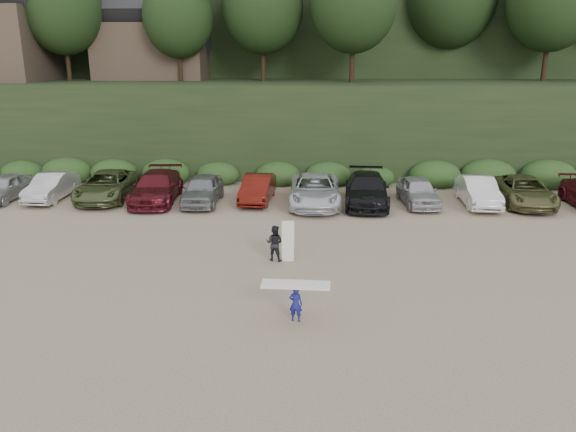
{
  "coord_description": "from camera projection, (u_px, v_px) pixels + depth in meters",
  "views": [
    {
      "loc": [
        0.15,
        -19.9,
        8.05
      ],
      "look_at": [
        -0.9,
        3.0,
        1.3
      ],
      "focal_mm": 35.0,
      "sensor_mm": 36.0,
      "label": 1
    }
  ],
  "objects": [
    {
      "name": "ground",
      "position": [
        308.0,
        271.0,
        21.35
      ],
      "size": [
        120.0,
        120.0,
        0.0
      ],
      "primitive_type": "plane",
      "color": "tan",
      "rests_on": "ground"
    },
    {
      "name": "child_surfer",
      "position": [
        296.0,
        296.0,
        17.18
      ],
      "size": [
        2.12,
        0.68,
        1.26
      ],
      "color": "navy",
      "rests_on": "ground"
    },
    {
      "name": "adult_surfer",
      "position": [
        276.0,
        243.0,
        22.25
      ],
      "size": [
        1.2,
        0.72,
        1.72
      ],
      "color": "black",
      "rests_on": "ground"
    },
    {
      "name": "hillside_backdrop",
      "position": [
        311.0,
        16.0,
        52.62
      ],
      "size": [
        90.0,
        41.5,
        28.0
      ],
      "color": "black",
      "rests_on": "ground"
    },
    {
      "name": "parked_cars",
      "position": [
        308.0,
        190.0,
        30.69
      ],
      "size": [
        36.27,
        6.48,
        1.65
      ],
      "color": "#ABABB0",
      "rests_on": "ground"
    }
  ]
}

